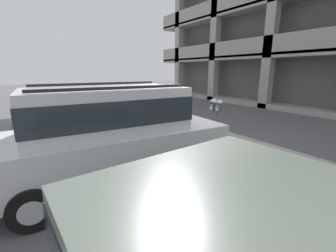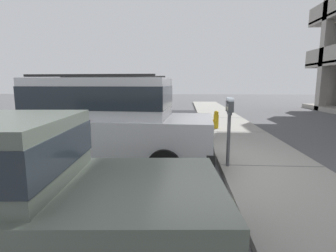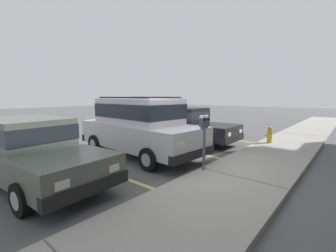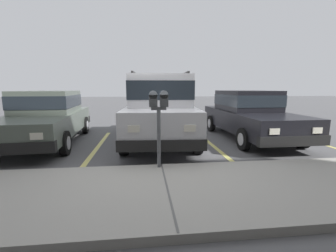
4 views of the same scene
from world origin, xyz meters
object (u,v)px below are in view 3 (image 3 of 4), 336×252
fire_hydrant (269,135)px  parking_meter_near (204,129)px  silver_suv (139,124)px  red_sedan (185,124)px  dark_hatchback (31,149)px

fire_hydrant → parking_meter_near: bearing=-3.6°
silver_suv → fire_hydrant: (-4.53, 3.01, -0.62)m
red_sedan → parking_meter_near: size_ratio=3.09×
red_sedan → parking_meter_near: bearing=41.5°
red_sedan → dark_hatchback: bearing=-0.7°
silver_suv → red_sedan: silver_suv is taller
dark_hatchback → fire_hydrant: size_ratio=6.56×
dark_hatchback → parking_meter_near: size_ratio=3.15×
silver_suv → parking_meter_near: bearing=88.6°
red_sedan → fire_hydrant: bearing=116.7°
dark_hatchback → fire_hydrant: (-7.88, 3.14, -0.36)m
dark_hatchback → parking_meter_near: bearing=133.7°
silver_suv → red_sedan: (-2.91, -0.12, -0.27)m
silver_suv → fire_hydrant: size_ratio=6.97×
silver_suv → red_sedan: bearing=-174.2°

